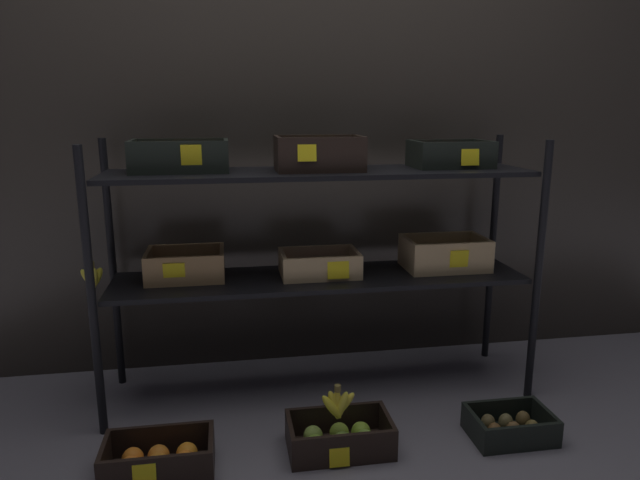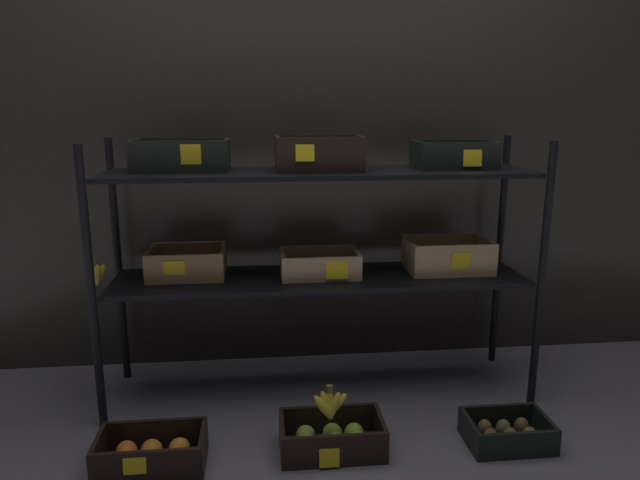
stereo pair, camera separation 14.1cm
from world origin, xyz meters
TOP-DOWN VIEW (x-y plane):
  - ground_plane at (0.00, 0.00)m, footprint 10.00×10.00m
  - storefront_wall at (0.00, 0.41)m, footprint 4.15×0.12m
  - display_rack at (0.00, 0.01)m, footprint 1.86×0.45m
  - crate_ground_orange at (-0.64, -0.50)m, footprint 0.37×0.22m
  - crate_ground_apple_green at (-0.01, -0.47)m, footprint 0.38×0.23m
  - crate_ground_kiwi at (0.65, -0.49)m, footprint 0.31×0.21m
  - banana_bunch_loose at (-0.01, -0.47)m, footprint 0.14×0.05m

SIDE VIEW (x-z plane):
  - ground_plane at x=0.00m, z-range 0.00..0.00m
  - crate_ground_kiwi at x=0.65m, z-range -0.01..0.09m
  - crate_ground_apple_green at x=-0.01m, z-range -0.01..0.11m
  - crate_ground_orange at x=-0.64m, z-range -0.01..0.11m
  - banana_bunch_loose at x=-0.01m, z-range 0.11..0.25m
  - display_rack at x=0.00m, z-range 0.20..1.31m
  - storefront_wall at x=0.00m, z-range 0.00..1.78m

